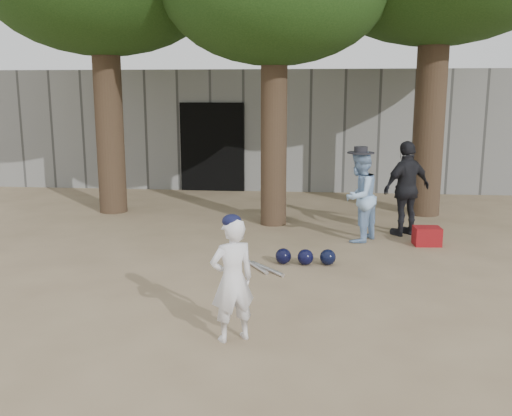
# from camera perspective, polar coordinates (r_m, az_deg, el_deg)

# --- Properties ---
(ground) EXTENTS (70.00, 70.00, 0.00)m
(ground) POSITION_cam_1_polar(r_m,az_deg,el_deg) (6.88, -5.91, -9.34)
(ground) COLOR #937C5E
(ground) RESTS_ON ground
(boy_player) EXTENTS (0.55, 0.49, 1.25)m
(boy_player) POSITION_cam_1_polar(r_m,az_deg,el_deg) (5.65, -2.39, -7.21)
(boy_player) COLOR white
(boy_player) RESTS_ON ground
(spectator_blue) EXTENTS (0.87, 0.92, 1.51)m
(spectator_blue) POSITION_cam_1_polar(r_m,az_deg,el_deg) (9.54, 10.28, 1.13)
(spectator_blue) COLOR #96BBE7
(spectator_blue) RESTS_ON ground
(spectator_dark) EXTENTS (1.02, 0.86, 1.64)m
(spectator_dark) POSITION_cam_1_polar(r_m,az_deg,el_deg) (10.14, 14.84, 1.90)
(spectator_dark) COLOR black
(spectator_dark) RESTS_ON ground
(red_bag) EXTENTS (0.44, 0.35, 0.30)m
(red_bag) POSITION_cam_1_polar(r_m,az_deg,el_deg) (9.67, 16.73, -2.71)
(red_bag) COLOR maroon
(red_bag) RESTS_ON ground
(back_building) EXTENTS (16.00, 5.24, 3.00)m
(back_building) POSITION_cam_1_polar(r_m,az_deg,el_deg) (16.70, 1.23, 8.23)
(back_building) COLOR gray
(back_building) RESTS_ON ground
(helmet_row) EXTENTS (0.87, 0.26, 0.23)m
(helmet_row) POSITION_cam_1_polar(r_m,az_deg,el_deg) (8.27, 4.97, -4.89)
(helmet_row) COLOR black
(helmet_row) RESTS_ON ground
(bat_pile) EXTENTS (0.65, 0.73, 0.06)m
(bat_pile) POSITION_cam_1_polar(r_m,az_deg,el_deg) (8.05, 0.54, -5.95)
(bat_pile) COLOR silver
(bat_pile) RESTS_ON ground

